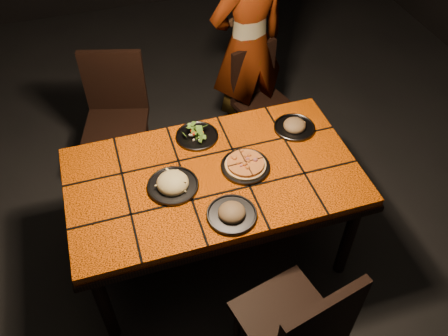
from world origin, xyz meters
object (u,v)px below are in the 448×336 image
object	(u,v)px
dining_table	(213,183)
chair_far_left	(116,109)
chair_far_right	(260,94)
plate_pizza	(245,165)
plate_pasta	(173,184)
diner	(248,45)
chair_near	(300,326)

from	to	relation	value
dining_table	chair_far_left	distance (m)	1.08
chair_far_right	plate_pizza	distance (m)	1.07
chair_far_right	dining_table	bearing A→B (deg)	-141.26
chair_far_right	plate_pasta	size ratio (longest dim) A/B	3.01
chair_far_left	chair_far_right	bearing A→B (deg)	12.48
plate_pizza	chair_far_right	bearing A→B (deg)	64.34
dining_table	diner	world-z (taller)	diner
diner	plate_pasta	size ratio (longest dim) A/B	5.86
dining_table	diner	size ratio (longest dim) A/B	0.99
chair_far_left	chair_far_right	xyz separation A→B (m)	(1.06, -0.06, -0.06)
diner	plate_pizza	world-z (taller)	diner
dining_table	chair_near	distance (m)	0.90
diner	plate_pasta	xyz separation A→B (m)	(-0.81, -1.11, -0.04)
dining_table	plate_pizza	distance (m)	0.21
chair_near	chair_far_right	xyz separation A→B (m)	(0.47, 1.80, -0.07)
chair_near	plate_pizza	xyz separation A→B (m)	(0.03, 0.87, 0.22)
chair_far_right	plate_pizza	xyz separation A→B (m)	(-0.45, -0.93, 0.29)
plate_pizza	chair_near	bearing A→B (deg)	-91.69
chair_far_left	diner	xyz separation A→B (m)	(1.00, 0.09, 0.28)
chair_far_left	chair_far_right	size ratio (longest dim) A/B	1.13
chair_far_left	plate_pizza	bearing A→B (deg)	-42.71
chair_near	chair_far_left	world-z (taller)	chair_near
diner	dining_table	bearing A→B (deg)	50.83
chair_far_right	diner	bearing A→B (deg)	91.83
dining_table	chair_far_right	xyz separation A→B (m)	(0.63, 0.92, -0.19)
plate_pasta	diner	bearing A→B (deg)	53.69
plate_pizza	plate_pasta	bearing A→B (deg)	-177.42
chair_far_left	plate_pasta	bearing A→B (deg)	-63.50
chair_far_right	plate_pizza	world-z (taller)	chair_far_right
chair_far_left	diner	bearing A→B (deg)	21.14
chair_near	plate_pizza	size ratio (longest dim) A/B	3.46
dining_table	chair_far_right	world-z (taller)	chair_far_right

